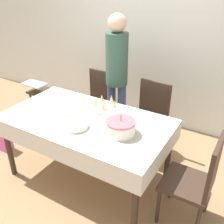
# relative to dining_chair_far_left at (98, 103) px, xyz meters

# --- Properties ---
(ground_plane) EXTENTS (12.00, 12.00, 0.00)m
(ground_plane) POSITION_rel_dining_chair_far_left_xyz_m (0.38, -0.80, -0.52)
(ground_plane) COLOR #93704C
(wall_back) EXTENTS (8.00, 0.05, 2.70)m
(wall_back) POSITION_rel_dining_chair_far_left_xyz_m (0.38, 0.84, 0.83)
(wall_back) COLOR silver
(wall_back) RESTS_ON ground_plane
(dining_table) EXTENTS (1.72, 0.96, 0.77)m
(dining_table) POSITION_rel_dining_chair_far_left_xyz_m (0.38, -0.80, 0.15)
(dining_table) COLOR silver
(dining_table) RESTS_ON ground_plane
(dining_chair_far_left) EXTENTS (0.43, 0.43, 0.95)m
(dining_chair_far_left) POSITION_rel_dining_chair_far_left_xyz_m (0.00, 0.00, 0.00)
(dining_chair_far_left) COLOR #38281E
(dining_chair_far_left) RESTS_ON ground_plane
(dining_chair_far_right) EXTENTS (0.43, 0.43, 0.95)m
(dining_chair_far_right) POSITION_rel_dining_chair_far_left_xyz_m (0.76, -0.00, 0.00)
(dining_chair_far_right) COLOR #38281E
(dining_chair_far_right) RESTS_ON ground_plane
(dining_chair_right_end) EXTENTS (0.42, 0.42, 0.95)m
(dining_chair_right_end) POSITION_rel_dining_chair_far_left_xyz_m (1.56, -0.80, 0.00)
(dining_chair_right_end) COLOR #38281E
(dining_chair_right_end) RESTS_ON ground_plane
(birthday_cake) EXTENTS (0.27, 0.27, 0.21)m
(birthday_cake) POSITION_rel_dining_chair_far_left_xyz_m (0.82, -0.85, 0.32)
(birthday_cake) COLOR silver
(birthday_cake) RESTS_ON dining_table
(champagne_tray) EXTENTS (0.35, 0.35, 0.18)m
(champagne_tray) POSITION_rel_dining_chair_far_left_xyz_m (0.49, -0.60, 0.33)
(champagne_tray) COLOR silver
(champagne_tray) RESTS_ON dining_table
(plate_stack_main) EXTENTS (0.24, 0.24, 0.06)m
(plate_stack_main) POSITION_rel_dining_chair_far_left_xyz_m (0.39, -0.98, 0.28)
(plate_stack_main) COLOR silver
(plate_stack_main) RESTS_ON dining_table
(cake_knife) EXTENTS (0.30, 0.04, 0.00)m
(cake_knife) POSITION_rel_dining_chair_far_left_xyz_m (0.80, -1.10, 0.26)
(cake_knife) COLOR silver
(cake_knife) RESTS_ON dining_table
(fork_pile) EXTENTS (0.18, 0.08, 0.02)m
(fork_pile) POSITION_rel_dining_chair_far_left_xyz_m (0.21, -1.00, 0.27)
(fork_pile) COLOR silver
(fork_pile) RESTS_ON dining_table
(napkin_pile) EXTENTS (0.15, 0.15, 0.01)m
(napkin_pile) POSITION_rel_dining_chair_far_left_xyz_m (0.22, -0.88, 0.26)
(napkin_pile) COLOR #E0D166
(napkin_pile) RESTS_ON dining_table
(person_standing) EXTENTS (0.28, 0.28, 1.69)m
(person_standing) POSITION_rel_dining_chair_far_left_xyz_m (0.24, 0.08, 0.51)
(person_standing) COLOR #3F4C72
(person_standing) RESTS_ON ground_plane
(high_chair) EXTENTS (0.33, 0.35, 0.71)m
(high_chair) POSITION_rel_dining_chair_far_left_xyz_m (-0.91, -0.19, -0.03)
(high_chair) COLOR #38281E
(high_chair) RESTS_ON ground_plane
(gift_bag) EXTENTS (0.22, 0.13, 0.33)m
(gift_bag) POSITION_rel_dining_chair_far_left_xyz_m (-0.92, -0.93, -0.35)
(gift_bag) COLOR #E559B2
(gift_bag) RESTS_ON ground_plane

